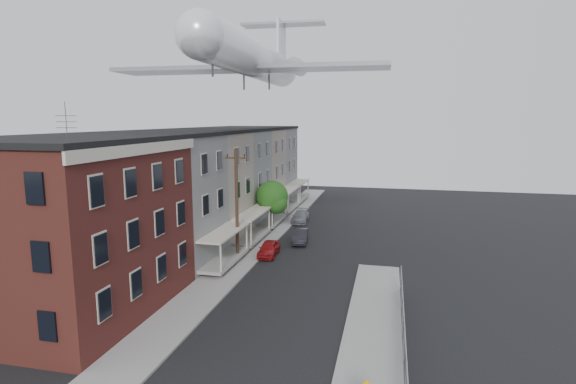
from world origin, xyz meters
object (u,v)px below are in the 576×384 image
utility_pole (237,204)px  airplane (255,60)px  car_near (269,249)px  street_tree (273,198)px  car_far (300,217)px  car_mid (300,236)px

utility_pole → airplane: size_ratio=0.34×
car_near → street_tree: bearing=99.1°
street_tree → car_far: size_ratio=1.23×
airplane → street_tree: bearing=86.2°
utility_pole → car_far: (2.15, 14.74, -4.06)m
street_tree → car_mid: (3.47, -3.43, -2.83)m
utility_pole → airplane: airplane is taller
car_mid → street_tree: bearing=127.8°
street_tree → car_near: 8.59m
car_near → car_mid: 4.84m
utility_pole → street_tree: size_ratio=1.73×
airplane → car_far: bearing=77.3°
car_mid → car_far: size_ratio=0.89×
airplane → car_near: bearing=-58.7°
car_mid → car_far: 8.41m
street_tree → car_near: size_ratio=1.44×
street_tree → car_near: bearing=-77.9°
street_tree → utility_pole: bearing=-91.9°
street_tree → car_near: street_tree is taller
car_mid → airplane: 16.20m
car_far → street_tree: bearing=-113.3°
street_tree → car_mid: 5.64m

